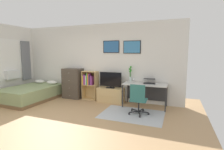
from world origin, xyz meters
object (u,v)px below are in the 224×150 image
(tv_stand, at_px, (111,95))
(bookshelf, at_px, (89,83))
(wine_glass, at_px, (134,79))
(bed, at_px, (31,93))
(desk, at_px, (146,87))
(bamboo_vase, at_px, (130,74))
(dresser, at_px, (73,83))
(office_chair, at_px, (138,99))
(television, at_px, (110,80))
(laptop, at_px, (149,81))
(computer_mouse, at_px, (157,84))

(tv_stand, bearing_deg, bookshelf, 176.97)
(tv_stand, height_order, wine_glass, wine_glass)
(bed, distance_m, desk, 4.06)
(tv_stand, distance_m, bamboo_vase, 1.00)
(dresser, xyz_separation_m, office_chair, (2.68, -0.89, -0.10))
(television, relative_size, wine_glass, 4.34)
(office_chair, bearing_deg, laptop, 79.22)
(laptop, bearing_deg, wine_glass, -168.55)
(dresser, bearing_deg, television, -0.27)
(dresser, bearing_deg, computer_mouse, -1.96)
(tv_stand, relative_size, office_chair, 1.05)
(laptop, xyz_separation_m, wine_glass, (-0.46, -0.16, 0.07))
(bed, distance_m, laptop, 4.19)
(bookshelf, height_order, wine_glass, bookshelf)
(office_chair, distance_m, bamboo_vase, 1.25)
(desk, bearing_deg, laptop, 23.52)
(desk, xyz_separation_m, laptop, (0.11, 0.05, 0.19))
(office_chair, xyz_separation_m, computer_mouse, (0.40, 0.78, 0.30))
(tv_stand, relative_size, bamboo_vase, 1.74)
(wine_glass, bearing_deg, office_chair, -67.54)
(desk, xyz_separation_m, office_chair, (-0.04, -0.87, -0.15))
(bookshelf, xyz_separation_m, computer_mouse, (2.41, -0.17, 0.14))
(bookshelf, relative_size, office_chair, 1.20)
(office_chair, height_order, wine_glass, wine_glass)
(television, bearing_deg, computer_mouse, -3.62)
(dresser, height_order, office_chair, dresser)
(television, xyz_separation_m, desk, (1.20, -0.01, -0.15))
(laptop, relative_size, bamboo_vase, 0.83)
(tv_stand, height_order, computer_mouse, computer_mouse)
(television, height_order, desk, television)
(wine_glass, bearing_deg, laptop, 18.96)
(computer_mouse, bearing_deg, dresser, 178.04)
(dresser, xyz_separation_m, bookshelf, (0.67, 0.06, 0.06))
(television, height_order, laptop, television)
(computer_mouse, relative_size, wine_glass, 0.58)
(tv_stand, relative_size, television, 1.16)
(desk, bearing_deg, wine_glass, -162.45)
(television, distance_m, wine_glass, 0.86)
(tv_stand, height_order, desk, desk)
(bed, height_order, laptop, laptop)
(bed, bearing_deg, bamboo_vase, 15.79)
(bed, distance_m, bamboo_vase, 3.63)
(office_chair, bearing_deg, tv_stand, 140.56)
(bed, xyz_separation_m, computer_mouse, (4.33, 0.68, 0.51))
(bed, xyz_separation_m, tv_stand, (2.77, 0.80, -0.00))
(bed, xyz_separation_m, office_chair, (3.93, -0.10, 0.21))
(laptop, bearing_deg, computer_mouse, -35.05)
(laptop, bearing_deg, television, 173.91)
(dresser, xyz_separation_m, tv_stand, (1.52, 0.02, -0.31))
(dresser, height_order, bamboo_vase, bamboo_vase)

